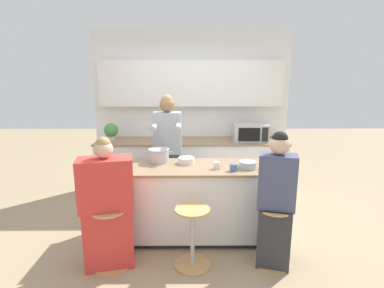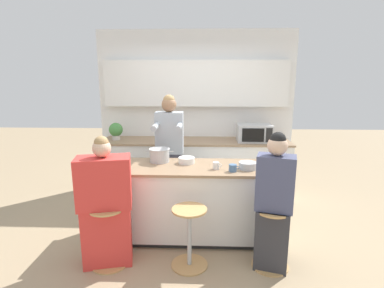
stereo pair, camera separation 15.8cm
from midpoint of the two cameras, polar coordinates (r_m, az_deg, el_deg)
name	(u,v)px [view 2 (the right image)]	position (r m, az deg, el deg)	size (l,w,h in m)	color
ground_plane	(192,235)	(3.89, 1.17, -17.01)	(16.00, 16.00, 0.00)	tan
wall_back	(196,100)	(5.16, 1.63, 8.33)	(3.32, 0.22, 2.70)	white
back_counter	(195,167)	(5.03, 1.51, -4.37)	(3.09, 0.68, 0.91)	white
kitchen_island	(192,201)	(3.69, 1.20, -10.84)	(2.10, 0.71, 0.90)	black
bar_stool_leftmost	(108,235)	(3.31, -14.32, -16.41)	(0.38, 0.38, 0.64)	tan
bar_stool_center	(189,236)	(3.20, 0.98, -17.10)	(0.38, 0.38, 0.64)	tan
bar_stool_rightmost	(272,237)	(3.31, 16.32, -16.57)	(0.38, 0.38, 0.64)	tan
person_cooking	(170,156)	(4.14, -3.16, -2.39)	(0.38, 0.53, 1.70)	#383842
person_wrapped_blanket	(106,206)	(3.21, -14.77, -11.44)	(0.58, 0.39, 1.37)	red
person_seated_near	(274,207)	(3.17, 16.69, -11.50)	(0.41, 0.34, 1.42)	#333338
cooking_pot	(160,155)	(3.71, -5.00, -2.13)	(0.34, 0.26, 0.17)	#B7BABC
fruit_bowl	(248,166)	(3.48, 11.82, -4.05)	(0.20, 0.20, 0.08)	#B7BABC
mixing_bowl_steel	(187,160)	(3.64, 0.19, -3.13)	(0.20, 0.20, 0.07)	white
coffee_cup_near	(233,168)	(3.36, 9.12, -4.54)	(0.12, 0.09, 0.08)	#4C7099
coffee_cup_far	(216,166)	(3.42, 5.93, -4.13)	(0.11, 0.07, 0.08)	white
banana_bunch	(118,162)	(3.70, -12.67, -3.36)	(0.16, 0.12, 0.05)	yellow
microwave	(254,133)	(4.94, 12.67, 2.07)	(0.55, 0.39, 0.28)	#B2B5B7
potted_plant	(116,130)	(5.08, -13.44, 2.54)	(0.23, 0.23, 0.28)	beige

